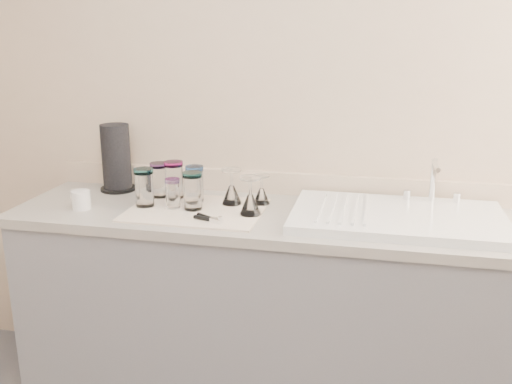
% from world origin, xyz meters
% --- Properties ---
extents(room_envelope, '(3.54, 3.50, 2.52)m').
position_xyz_m(room_envelope, '(0.00, 0.00, 1.56)').
color(room_envelope, '#58585E').
rests_on(room_envelope, ground).
extents(counter_unit, '(2.06, 0.62, 0.90)m').
position_xyz_m(counter_unit, '(0.00, 1.20, 0.45)').
color(counter_unit, slate).
rests_on(counter_unit, ground).
extents(sink_unit, '(0.82, 0.50, 0.22)m').
position_xyz_m(sink_unit, '(0.55, 1.20, 0.92)').
color(sink_unit, white).
rests_on(sink_unit, counter_unit).
extents(dish_towel, '(0.55, 0.42, 0.01)m').
position_xyz_m(dish_towel, '(-0.26, 1.16, 0.90)').
color(dish_towel, white).
rests_on(dish_towel, counter_unit).
extents(tumbler_teal, '(0.08, 0.08, 0.15)m').
position_xyz_m(tumbler_teal, '(-0.48, 1.30, 0.99)').
color(tumbler_teal, white).
rests_on(tumbler_teal, dish_towel).
extents(tumbler_cyan, '(0.08, 0.08, 0.16)m').
position_xyz_m(tumbler_cyan, '(-0.41, 1.30, 0.99)').
color(tumbler_cyan, white).
rests_on(tumbler_cyan, dish_towel).
extents(tumbler_purple, '(0.08, 0.08, 0.15)m').
position_xyz_m(tumbler_purple, '(-0.30, 1.27, 0.99)').
color(tumbler_purple, white).
rests_on(tumbler_purple, dish_towel).
extents(tumbler_magenta, '(0.08, 0.08, 0.16)m').
position_xyz_m(tumbler_magenta, '(-0.49, 1.16, 0.99)').
color(tumbler_magenta, white).
rests_on(tumbler_magenta, dish_towel).
extents(tumbler_blue, '(0.06, 0.06, 0.12)m').
position_xyz_m(tumbler_blue, '(-0.36, 1.16, 0.97)').
color(tumbler_blue, white).
rests_on(tumbler_blue, dish_towel).
extents(tumbler_lavender, '(0.08, 0.08, 0.16)m').
position_xyz_m(tumbler_lavender, '(-0.27, 1.16, 0.99)').
color(tumbler_lavender, white).
rests_on(tumbler_lavender, dish_towel).
extents(goblet_back_left, '(0.08, 0.08, 0.15)m').
position_xyz_m(goblet_back_left, '(-0.14, 1.26, 0.96)').
color(goblet_back_left, white).
rests_on(goblet_back_left, dish_towel).
extents(goblet_back_right, '(0.07, 0.07, 0.13)m').
position_xyz_m(goblet_back_right, '(-0.01, 1.29, 0.95)').
color(goblet_back_right, white).
rests_on(goblet_back_right, dish_towel).
extents(goblet_front_right, '(0.09, 0.09, 0.16)m').
position_xyz_m(goblet_front_right, '(-0.03, 1.14, 0.96)').
color(goblet_front_right, white).
rests_on(goblet_front_right, dish_towel).
extents(can_opener, '(0.13, 0.09, 0.02)m').
position_xyz_m(can_opener, '(-0.17, 1.03, 0.92)').
color(can_opener, silver).
rests_on(can_opener, dish_towel).
extents(white_mug, '(0.12, 0.10, 0.08)m').
position_xyz_m(white_mug, '(-0.74, 1.08, 0.94)').
color(white_mug, white).
rests_on(white_mug, counter_unit).
extents(paper_towel_roll, '(0.16, 0.16, 0.31)m').
position_xyz_m(paper_towel_roll, '(-0.72, 1.38, 1.05)').
color(paper_towel_roll, black).
rests_on(paper_towel_roll, counter_unit).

